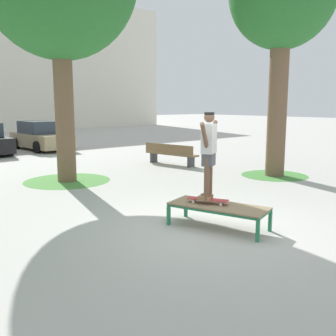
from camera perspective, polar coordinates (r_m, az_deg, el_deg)
name	(u,v)px	position (r m, az deg, el deg)	size (l,w,h in m)	color
ground_plane	(204,228)	(7.74, 5.24, -8.70)	(120.00, 120.00, 0.00)	#B7B5AD
skate_box	(218,207)	(7.64, 7.38, -5.74)	(1.29, 2.04, 0.46)	#237A4C
skateboard	(208,200)	(7.71, 5.86, -4.64)	(0.55, 0.80, 0.09)	#B23333
skater	(209,149)	(7.53, 5.98, 2.73)	(0.92, 0.53, 1.69)	brown
grass_patch_near_right	(274,175)	(13.65, 15.30, -1.04)	(2.20, 2.20, 0.01)	#47893D
grass_patch_mid_back	(67,181)	(12.66, -14.52, -1.81)	(2.66, 2.66, 0.01)	#519342
car_tan	(41,137)	(21.61, -18.10, 4.40)	(2.07, 4.28, 1.50)	tan
park_bench	(171,154)	(15.43, 0.40, 2.13)	(0.82, 2.44, 0.83)	brown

